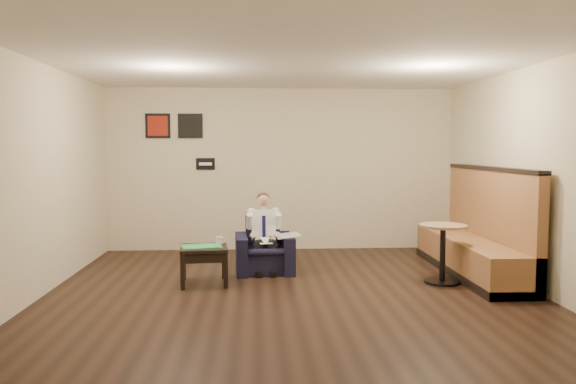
{
  "coord_description": "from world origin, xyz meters",
  "views": [
    {
      "loc": [
        -0.44,
        -6.75,
        1.78
      ],
      "look_at": [
        0.02,
        1.2,
        1.15
      ],
      "focal_mm": 35.0,
      "sensor_mm": 36.0,
      "label": 1
    }
  ],
  "objects": [
    {
      "name": "seated_man",
      "position": [
        -0.31,
        1.1,
        0.54
      ],
      "size": [
        0.56,
        0.8,
        1.07
      ],
      "primitive_type": null,
      "rotation": [
        0.0,
        0.0,
        0.06
      ],
      "color": "white",
      "rests_on": "armchair"
    },
    {
      "name": "cafe_table",
      "position": [
        2.01,
        0.39,
        0.39
      ],
      "size": [
        0.74,
        0.74,
        0.78
      ],
      "primitive_type": "cylinder",
      "rotation": [
        0.0,
        0.0,
        -0.21
      ],
      "color": "#A37F58",
      "rests_on": "ground"
    },
    {
      "name": "smartphone",
      "position": [
        -1.08,
        0.71,
        0.5
      ],
      "size": [
        0.16,
        0.09,
        0.01
      ],
      "primitive_type": "cube",
      "rotation": [
        0.0,
        0.0,
        -0.08
      ],
      "color": "black",
      "rests_on": "side_table"
    },
    {
      "name": "art_print_left",
      "position": [
        -2.1,
        2.98,
        2.15
      ],
      "size": [
        0.42,
        0.03,
        0.42
      ],
      "primitive_type": "cube",
      "color": "#A22113",
      "rests_on": "wall_back"
    },
    {
      "name": "newspaper",
      "position": [
        0.01,
        1.13,
        0.53
      ],
      "size": [
        0.39,
        0.46,
        0.01
      ],
      "primitive_type": "cube",
      "rotation": [
        0.0,
        0.0,
        0.11
      ],
      "color": "silver",
      "rests_on": "armchair"
    },
    {
      "name": "seating_sign",
      "position": [
        -1.3,
        2.98,
        1.5
      ],
      "size": [
        0.32,
        0.02,
        0.2
      ],
      "primitive_type": "cube",
      "color": "black",
      "rests_on": "wall_back"
    },
    {
      "name": "green_folder",
      "position": [
        -1.15,
        0.5,
        0.5
      ],
      "size": [
        0.56,
        0.46,
        0.01
      ],
      "primitive_type": "cube",
      "rotation": [
        0.0,
        0.0,
        0.24
      ],
      "color": "#26C164",
      "rests_on": "side_table"
    },
    {
      "name": "ceiling",
      "position": [
        0.0,
        0.0,
        2.8
      ],
      "size": [
        6.0,
        6.0,
        0.02
      ],
      "primitive_type": "cube",
      "color": "white",
      "rests_on": "wall_back"
    },
    {
      "name": "armchair",
      "position": [
        -0.32,
        1.2,
        0.39
      ],
      "size": [
        0.86,
        0.86,
        0.78
      ],
      "primitive_type": "cube",
      "rotation": [
        0.0,
        0.0,
        0.06
      ],
      "color": "black",
      "rests_on": "ground"
    },
    {
      "name": "coffee_mug",
      "position": [
        -0.93,
        0.68,
        0.55
      ],
      "size": [
        0.1,
        0.1,
        0.1
      ],
      "primitive_type": "cylinder",
      "rotation": [
        0.0,
        0.0,
        0.1
      ],
      "color": "white",
      "rests_on": "side_table"
    },
    {
      "name": "banquette",
      "position": [
        2.59,
        0.91,
        0.74
      ],
      "size": [
        0.69,
        2.91,
        1.49
      ],
      "primitive_type": "cube",
      "color": "#946139",
      "rests_on": "ground"
    },
    {
      "name": "ground",
      "position": [
        0.0,
        0.0,
        0.0
      ],
      "size": [
        6.0,
        6.0,
        0.0
      ],
      "primitive_type": "plane",
      "color": "black",
      "rests_on": "ground"
    },
    {
      "name": "wall_left",
      "position": [
        -3.0,
        0.0,
        1.4
      ],
      "size": [
        0.02,
        6.0,
        2.8
      ],
      "primitive_type": "cube",
      "color": "beige",
      "rests_on": "ground"
    },
    {
      "name": "wall_back",
      "position": [
        0.0,
        3.0,
        1.4
      ],
      "size": [
        6.0,
        0.02,
        2.8
      ],
      "primitive_type": "cube",
      "color": "beige",
      "rests_on": "ground"
    },
    {
      "name": "side_table",
      "position": [
        -1.12,
        0.53,
        0.25
      ],
      "size": [
        0.66,
        0.66,
        0.49
      ],
      "primitive_type": "cube",
      "rotation": [
        0.0,
        0.0,
        0.1
      ],
      "color": "black",
      "rests_on": "ground"
    },
    {
      "name": "wall_right",
      "position": [
        3.0,
        0.0,
        1.4
      ],
      "size": [
        0.02,
        6.0,
        2.8
      ],
      "primitive_type": "cube",
      "color": "beige",
      "rests_on": "ground"
    },
    {
      "name": "wall_front",
      "position": [
        0.0,
        -3.0,
        1.4
      ],
      "size": [
        6.0,
        0.02,
        2.8
      ],
      "primitive_type": "cube",
      "color": "beige",
      "rests_on": "ground"
    },
    {
      "name": "art_print_right",
      "position": [
        -1.55,
        2.98,
        2.15
      ],
      "size": [
        0.42,
        0.03,
        0.42
      ],
      "primitive_type": "cube",
      "color": "black",
      "rests_on": "wall_back"
    },
    {
      "name": "lap_papers",
      "position": [
        -0.31,
        1.01,
        0.48
      ],
      "size": [
        0.21,
        0.28,
        0.01
      ],
      "primitive_type": "cube",
      "rotation": [
        0.0,
        0.0,
        0.13
      ],
      "color": "white",
      "rests_on": "seated_man"
    }
  ]
}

